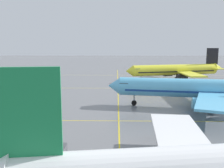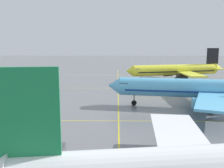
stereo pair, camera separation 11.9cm
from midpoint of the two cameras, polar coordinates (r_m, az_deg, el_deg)
name	(u,v)px [view 2 (the right image)]	position (r m, az deg, el deg)	size (l,w,h in m)	color
airliner_second_row	(202,89)	(54.41, 20.18, -1.05)	(39.37, 33.59, 12.26)	#5BB7E5
airliner_third_row	(177,70)	(93.44, 14.86, 3.18)	(38.30, 32.63, 12.07)	yellow
taxiway_markings	(118,100)	(59.56, 1.53, -3.75)	(148.27, 145.22, 0.01)	yellow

